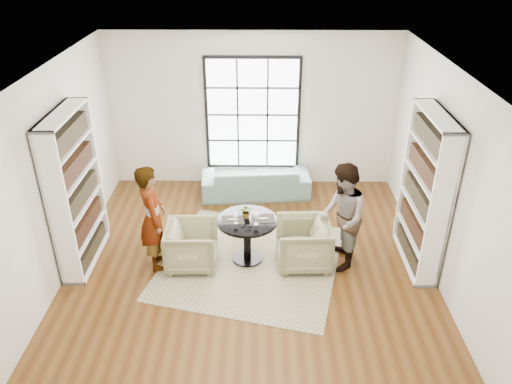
{
  "coord_description": "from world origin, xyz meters",
  "views": [
    {
      "loc": [
        0.17,
        -6.12,
        4.65
      ],
      "look_at": [
        0.09,
        0.4,
        1.14
      ],
      "focal_mm": 35.0,
      "sensor_mm": 36.0,
      "label": 1
    }
  ],
  "objects_px": {
    "pedestal_table": "(247,231)",
    "flower_centerpiece": "(246,211)",
    "wine_glass_left": "(236,216)",
    "sofa": "(256,180)",
    "armchair_left": "(192,246)",
    "armchair_right": "(303,244)",
    "wine_glass_right": "(256,216)",
    "person_left": "(153,218)",
    "person_right": "(342,217)"
  },
  "relations": [
    {
      "from": "wine_glass_left",
      "to": "wine_glass_right",
      "type": "bearing_deg",
      "value": -3.99
    },
    {
      "from": "person_left",
      "to": "flower_centerpiece",
      "type": "relative_size",
      "value": 7.96
    },
    {
      "from": "person_left",
      "to": "person_right",
      "type": "bearing_deg",
      "value": -106.34
    },
    {
      "from": "person_left",
      "to": "flower_centerpiece",
      "type": "distance_m",
      "value": 1.39
    },
    {
      "from": "armchair_right",
      "to": "flower_centerpiece",
      "type": "distance_m",
      "value": 1.0
    },
    {
      "from": "pedestal_table",
      "to": "sofa",
      "type": "distance_m",
      "value": 2.18
    },
    {
      "from": "person_left",
      "to": "person_right",
      "type": "relative_size",
      "value": 1.0
    },
    {
      "from": "pedestal_table",
      "to": "person_left",
      "type": "height_order",
      "value": "person_left"
    },
    {
      "from": "armchair_left",
      "to": "flower_centerpiece",
      "type": "relative_size",
      "value": 3.65
    },
    {
      "from": "wine_glass_left",
      "to": "flower_centerpiece",
      "type": "distance_m",
      "value": 0.23
    },
    {
      "from": "armchair_left",
      "to": "wine_glass_right",
      "type": "distance_m",
      "value": 1.11
    },
    {
      "from": "wine_glass_right",
      "to": "armchair_right",
      "type": "bearing_deg",
      "value": 2.61
    },
    {
      "from": "flower_centerpiece",
      "to": "sofa",
      "type": "bearing_deg",
      "value": 86.83
    },
    {
      "from": "armchair_left",
      "to": "sofa",
      "type": "bearing_deg",
      "value": -23.54
    },
    {
      "from": "sofa",
      "to": "person_right",
      "type": "relative_size",
      "value": 1.23
    },
    {
      "from": "flower_centerpiece",
      "to": "wine_glass_left",
      "type": "bearing_deg",
      "value": -131.53
    },
    {
      "from": "armchair_left",
      "to": "wine_glass_left",
      "type": "xyz_separation_m",
      "value": [
        0.68,
        0.03,
        0.51
      ]
    },
    {
      "from": "sofa",
      "to": "person_right",
      "type": "xyz_separation_m",
      "value": [
        1.3,
        -2.26,
        0.54
      ]
    },
    {
      "from": "person_left",
      "to": "wine_glass_right",
      "type": "bearing_deg",
      "value": -106.8
    },
    {
      "from": "sofa",
      "to": "wine_glass_left",
      "type": "xyz_separation_m",
      "value": [
        -0.27,
        -2.27,
        0.56
      ]
    },
    {
      "from": "pedestal_table",
      "to": "flower_centerpiece",
      "type": "distance_m",
      "value": 0.31
    },
    {
      "from": "person_right",
      "to": "flower_centerpiece",
      "type": "height_order",
      "value": "person_right"
    },
    {
      "from": "wine_glass_left",
      "to": "wine_glass_right",
      "type": "distance_m",
      "value": 0.3
    },
    {
      "from": "armchair_right",
      "to": "wine_glass_right",
      "type": "bearing_deg",
      "value": -89.81
    },
    {
      "from": "sofa",
      "to": "person_left",
      "type": "bearing_deg",
      "value": 52.37
    },
    {
      "from": "armchair_left",
      "to": "wine_glass_left",
      "type": "distance_m",
      "value": 0.85
    },
    {
      "from": "pedestal_table",
      "to": "sofa",
      "type": "height_order",
      "value": "pedestal_table"
    },
    {
      "from": "pedestal_table",
      "to": "person_right",
      "type": "height_order",
      "value": "person_right"
    },
    {
      "from": "armchair_right",
      "to": "person_right",
      "type": "height_order",
      "value": "person_right"
    },
    {
      "from": "armchair_right",
      "to": "pedestal_table",
      "type": "bearing_deg",
      "value": -98.83
    },
    {
      "from": "pedestal_table",
      "to": "wine_glass_right",
      "type": "xyz_separation_m",
      "value": [
        0.14,
        -0.13,
        0.35
      ]
    },
    {
      "from": "armchair_left",
      "to": "armchair_right",
      "type": "bearing_deg",
      "value": -89.77
    },
    {
      "from": "sofa",
      "to": "armchair_left",
      "type": "bearing_deg",
      "value": 63.05
    },
    {
      "from": "person_right",
      "to": "wine_glass_left",
      "type": "distance_m",
      "value": 1.57
    },
    {
      "from": "flower_centerpiece",
      "to": "armchair_right",
      "type": "bearing_deg",
      "value": -10.45
    },
    {
      "from": "pedestal_table",
      "to": "person_left",
      "type": "distance_m",
      "value": 1.43
    },
    {
      "from": "armchair_left",
      "to": "person_left",
      "type": "relative_size",
      "value": 0.46
    },
    {
      "from": "armchair_left",
      "to": "person_right",
      "type": "height_order",
      "value": "person_right"
    },
    {
      "from": "person_left",
      "to": "wine_glass_right",
      "type": "distance_m",
      "value": 1.53
    },
    {
      "from": "armchair_right",
      "to": "flower_centerpiece",
      "type": "relative_size",
      "value": 3.84
    },
    {
      "from": "person_left",
      "to": "person_right",
      "type": "xyz_separation_m",
      "value": [
        2.79,
        0.04,
        0.0
      ]
    },
    {
      "from": "armchair_right",
      "to": "wine_glass_left",
      "type": "relative_size",
      "value": 4.51
    },
    {
      "from": "flower_centerpiece",
      "to": "person_left",
      "type": "bearing_deg",
      "value": -171.55
    },
    {
      "from": "armchair_left",
      "to": "pedestal_table",
      "type": "bearing_deg",
      "value": -81.76
    },
    {
      "from": "armchair_right",
      "to": "person_right",
      "type": "xyz_separation_m",
      "value": [
        0.55,
        0.0,
        0.47
      ]
    },
    {
      "from": "armchair_right",
      "to": "person_right",
      "type": "distance_m",
      "value": 0.72
    },
    {
      "from": "armchair_right",
      "to": "wine_glass_right",
      "type": "height_order",
      "value": "wine_glass_right"
    },
    {
      "from": "sofa",
      "to": "armchair_right",
      "type": "xyz_separation_m",
      "value": [
        0.75,
        -2.26,
        0.07
      ]
    },
    {
      "from": "sofa",
      "to": "person_left",
      "type": "distance_m",
      "value": 2.8
    },
    {
      "from": "armchair_right",
      "to": "wine_glass_right",
      "type": "distance_m",
      "value": 0.88
    }
  ]
}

